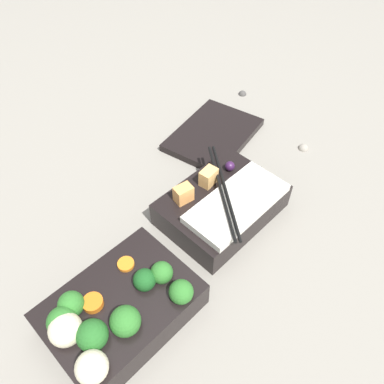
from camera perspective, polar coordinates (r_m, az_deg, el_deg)
The scene contains 6 objects.
ground_plane at distance 0.56m, azimuth -1.77°, elevation -11.95°, with size 3.00×3.00×0.00m, color gray.
bento_tray_vegetable at distance 0.51m, azimuth -11.27°, elevation -17.29°, with size 0.19×0.13×0.08m.
bento_tray_rice at distance 0.60m, azimuth 4.72°, elevation -1.87°, with size 0.19×0.17×0.07m.
bento_lid at distance 0.76m, azimuth 3.31°, elevation 8.73°, with size 0.18×0.13×0.01m, color black.
pebble_0 at distance 0.89m, azimuth 7.71°, elevation 14.76°, with size 0.02×0.02×0.02m, color #474442.
pebble_1 at distance 0.76m, azimuth 16.66°, elevation 6.62°, with size 0.02×0.02×0.02m, color gray.
Camera 1 is at (-0.19, -0.21, 0.48)m, focal length 35.00 mm.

